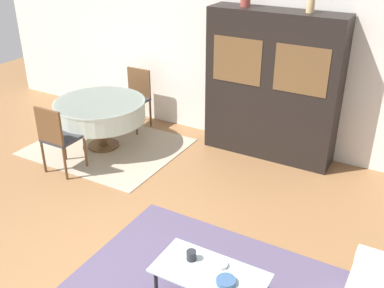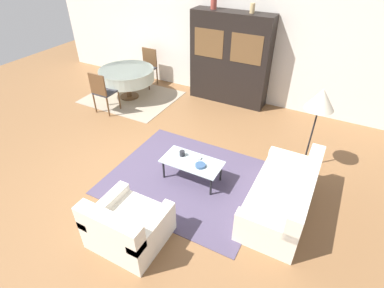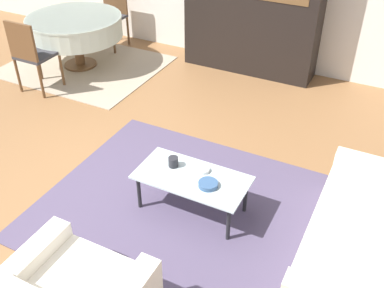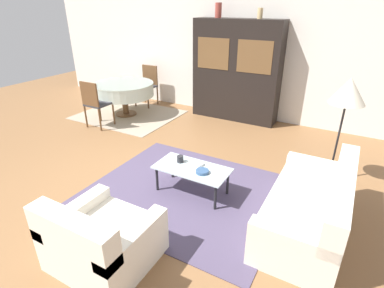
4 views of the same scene
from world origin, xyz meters
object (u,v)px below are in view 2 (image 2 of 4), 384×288
Objects in this scene: dining_table at (127,75)px; couch at (284,197)px; dining_chair_near at (102,90)px; vase_tall at (214,2)px; display_cabinet at (230,59)px; vase_short at (252,8)px; coffee_table at (192,163)px; floor_lamp at (321,101)px; cup at (182,153)px; armchair at (127,227)px; bowl_small at (198,158)px; dining_chair_far at (148,65)px; bowl at (200,165)px.

couch is at bearing -24.43° from dining_table.
dining_table is 0.90m from dining_chair_near.
dining_table is at bearing -149.69° from vase_tall.
vase_short reaches higher than display_cabinet.
floor_lamp is (1.64, 1.27, 0.98)m from coffee_table.
dining_chair_near is 3.74m from vase_short.
cup is 0.33× the size of vase_tall.
bowl_small is at bearing 82.17° from armchair.
dining_table is 1.38× the size of dining_chair_far.
dining_table is at bearing 146.16° from bowl.
floor_lamp is 7.76× the size of vase_short.
bowl_small is (2.99, -2.83, -0.16)m from dining_chair_far.
coffee_table is (-1.55, -0.00, 0.07)m from couch.
dining_chair_near is 0.63× the size of floor_lamp.
coffee_table is 5.10× the size of vase_short.
display_cabinet is 7.35× the size of vase_tall.
dining_chair_near is at bearing 159.11° from bowl.
coffee_table is 4.16m from dining_chair_far.
cup is (-1.86, -1.21, -0.89)m from floor_lamp.
cup is at bearing -82.24° from display_cabinet.
couch is at bearing 2.16° from bowl.
couch is 1.76× the size of dining_chair_near.
dining_chair_near and dining_chair_far have the same top height.
cup is at bearing 91.73° from armchair.
couch is at bearing -14.23° from dining_chair_near.
dining_table is (-2.94, 2.04, 0.26)m from coffee_table.
dining_table is 0.88× the size of floor_lamp.
dining_chair_far is at bearing 133.29° from cup.
vase_short is at bearing 95.19° from bowl_small.
cup is 3.66m from vase_tall.
floor_lamp reaches higher than dining_chair_far.
cup is at bearing -36.10° from dining_table.
coffee_table is 8.42× the size of bowl_small.
cup is at bearing 164.44° from bowl.
couch is at bearing 146.78° from dining_chair_far.
vase_short is at bearing 21.43° from dining_table.
display_cabinet is 17.60× the size of bowl_small.
vase_short reaches higher than bowl_small.
bowl is at bearing 92.16° from couch.
armchair is at bearing -103.60° from bowl.
floor_lamp reaches higher than coffee_table.
dining_chair_near is 2.92m from cup.
vase_tall is (1.82, 1.07, 1.66)m from dining_table.
dining_chair_near reaches higher than cup.
armchair is at bearing -44.09° from dining_chair_near.
floor_lamp is 5.35× the size of vase_tall.
bowl_small is (2.99, -1.93, -0.20)m from dining_table.
dining_chair_far is at bearing -174.83° from vase_tall.
couch is at bearing -93.79° from floor_lamp.
cup is 0.42m from bowl.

